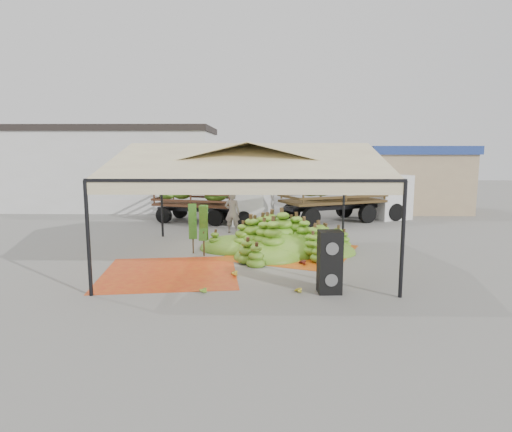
{
  "coord_description": "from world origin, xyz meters",
  "views": [
    {
      "loc": [
        0.47,
        -14.64,
        3.67
      ],
      "look_at": [
        0.2,
        1.5,
        1.3
      ],
      "focal_mm": 30.0,
      "sensor_mm": 36.0,
      "label": 1
    }
  ],
  "objects_px": {
    "banana_heap": "(279,234)",
    "speaker_stack": "(330,262)",
    "truck_right": "(351,193)",
    "vendor": "(232,212)",
    "truck_left": "(217,198)"
  },
  "relations": [
    {
      "from": "banana_heap",
      "to": "truck_left",
      "type": "distance_m",
      "value": 7.27
    },
    {
      "from": "banana_heap",
      "to": "vendor",
      "type": "height_order",
      "value": "vendor"
    },
    {
      "from": "banana_heap",
      "to": "truck_right",
      "type": "xyz_separation_m",
      "value": [
        4.23,
        7.59,
        0.86
      ]
    },
    {
      "from": "banana_heap",
      "to": "speaker_stack",
      "type": "height_order",
      "value": "speaker_stack"
    },
    {
      "from": "banana_heap",
      "to": "truck_left",
      "type": "xyz_separation_m",
      "value": [
        -3.04,
        6.57,
        0.65
      ]
    },
    {
      "from": "speaker_stack",
      "to": "truck_left",
      "type": "distance_m",
      "value": 12.23
    },
    {
      "from": "banana_heap",
      "to": "speaker_stack",
      "type": "xyz_separation_m",
      "value": [
        1.14,
        -4.91,
        0.17
      ]
    },
    {
      "from": "banana_heap",
      "to": "speaker_stack",
      "type": "bearing_deg",
      "value": -76.92
    },
    {
      "from": "banana_heap",
      "to": "speaker_stack",
      "type": "distance_m",
      "value": 5.04
    },
    {
      "from": "vendor",
      "to": "truck_right",
      "type": "relative_size",
      "value": 0.25
    },
    {
      "from": "truck_left",
      "to": "banana_heap",
      "type": "bearing_deg",
      "value": -48.73
    },
    {
      "from": "banana_heap",
      "to": "truck_right",
      "type": "height_order",
      "value": "truck_right"
    },
    {
      "from": "speaker_stack",
      "to": "truck_right",
      "type": "distance_m",
      "value": 12.89
    },
    {
      "from": "vendor",
      "to": "speaker_stack",
      "type": "bearing_deg",
      "value": 118.09
    },
    {
      "from": "speaker_stack",
      "to": "vendor",
      "type": "relative_size",
      "value": 0.87
    }
  ]
}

